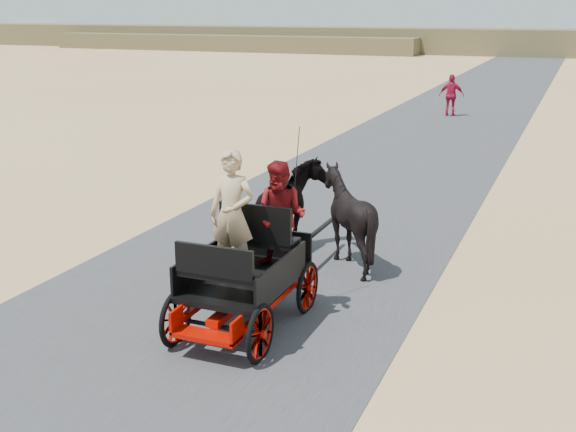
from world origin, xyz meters
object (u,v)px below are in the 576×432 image
at_px(horse_left, 289,211).
at_px(horse_right, 348,218).
at_px(pedestrian, 451,95).
at_px(carriage, 245,302).

distance_m(horse_left, horse_right, 1.10).
xyz_separation_m(horse_left, pedestrian, (-0.43, 18.84, 0.02)).
height_order(carriage, horse_right, horse_right).
bearing_deg(pedestrian, horse_right, 86.96).
distance_m(carriage, pedestrian, 21.87).
height_order(carriage, horse_left, horse_left).
relative_size(horse_left, horse_right, 1.18).
bearing_deg(horse_right, carriage, 79.61).
distance_m(horse_left, pedestrian, 18.85).
xyz_separation_m(horse_left, horse_right, (1.10, 0.00, 0.00)).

